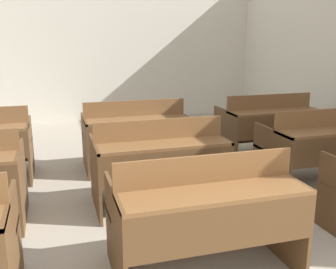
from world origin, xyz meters
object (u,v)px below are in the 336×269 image
Objects in this scene: bench_second_center at (159,160)px; bench_second_right at (323,145)px; bench_front_center at (205,212)px; bench_third_center at (135,133)px; bench_third_right at (268,124)px; wastepaper_bin at (300,130)px.

bench_second_center is 1.00× the size of bench_second_right.
bench_front_center and bench_third_center have the same top height.
bench_second_center is (0.00, 1.26, 0.00)m from bench_front_center.
bench_second_center is 1.23m from bench_third_center.
bench_front_center is 2.35m from bench_second_right.
bench_front_center is 1.00× the size of bench_third_right.
bench_third_center is at bearing 89.71° from bench_second_center.
bench_third_center is 1.95m from bench_third_right.
bench_second_right is at bearing 0.32° from bench_second_center.
bench_second_center and bench_third_center have the same top height.
bench_second_right and bench_third_right have the same top height.
bench_third_right is at bearing -148.00° from wastepaper_bin.
bench_third_center is 3.78× the size of wastepaper_bin.
bench_third_center and bench_third_right have the same top height.
bench_front_center is at bearing -133.55° from wastepaper_bin.
wastepaper_bin is at bearing 31.98° from bench_second_center.
bench_second_center and bench_second_right have the same top height.
bench_third_center is (-1.96, 1.22, 0.00)m from bench_second_right.
wastepaper_bin is at bearing 11.70° from bench_third_center.
bench_second_right and bench_third_center have the same top height.
bench_second_center is 1.00× the size of bench_third_center.
bench_second_center is 1.00× the size of bench_third_right.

